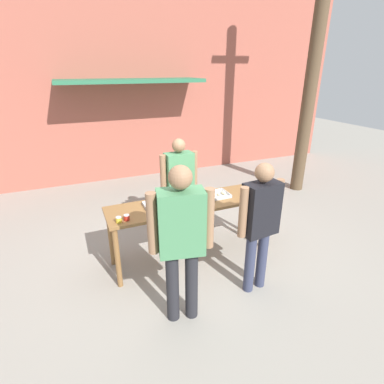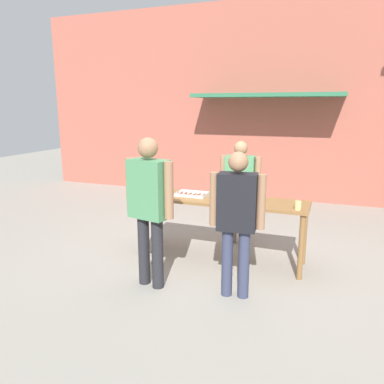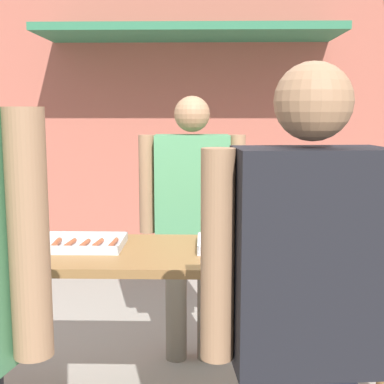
{
  "view_description": "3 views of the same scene",
  "coord_description": "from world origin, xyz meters",
  "px_view_note": "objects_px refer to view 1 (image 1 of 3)",
  "views": [
    {
      "loc": [
        -1.51,
        -3.56,
        2.67
      ],
      "look_at": [
        0.0,
        0.0,
        1.06
      ],
      "focal_mm": 28.0,
      "sensor_mm": 36.0,
      "label": 1
    },
    {
      "loc": [
        1.41,
        -4.9,
        2.18
      ],
      "look_at": [
        -0.45,
        0.05,
        0.96
      ],
      "focal_mm": 35.0,
      "sensor_mm": 36.0,
      "label": 2
    },
    {
      "loc": [
        0.17,
        -2.47,
        1.56
      ],
      "look_at": [
        0.09,
        0.75,
        1.08
      ],
      "focal_mm": 50.0,
      "sensor_mm": 36.0,
      "label": 3
    }
  ],
  "objects_px": {
    "food_tray_buns": "(214,195)",
    "person_customer_with_cup": "(260,219)",
    "food_tray_sausages": "(160,205)",
    "condiment_jar_mustard": "(119,220)",
    "person_customer_holding_hotdog": "(181,235)",
    "beer_cup": "(263,192)",
    "utility_pole": "(315,57)",
    "condiment_jar_ketchup": "(127,218)",
    "person_server_behind_table": "(179,180)"
  },
  "relations": [
    {
      "from": "food_tray_buns",
      "to": "person_customer_with_cup",
      "type": "relative_size",
      "value": 0.27
    },
    {
      "from": "food_tray_sausages",
      "to": "person_customer_with_cup",
      "type": "bearing_deg",
      "value": -47.8
    },
    {
      "from": "condiment_jar_mustard",
      "to": "person_customer_holding_hotdog",
      "type": "xyz_separation_m",
      "value": [
        0.49,
        -0.86,
        0.14
      ]
    },
    {
      "from": "condiment_jar_mustard",
      "to": "beer_cup",
      "type": "xyz_separation_m",
      "value": [
        2.13,
        0.0,
        0.02
      ]
    },
    {
      "from": "person_customer_holding_hotdog",
      "to": "utility_pole",
      "type": "xyz_separation_m",
      "value": [
        3.94,
        2.65,
        1.78
      ]
    },
    {
      "from": "condiment_jar_mustard",
      "to": "food_tray_buns",
      "type": "bearing_deg",
      "value": 10.15
    },
    {
      "from": "condiment_jar_ketchup",
      "to": "person_customer_holding_hotdog",
      "type": "bearing_deg",
      "value": -65.78
    },
    {
      "from": "condiment_jar_mustard",
      "to": "person_customer_with_cup",
      "type": "bearing_deg",
      "value": -26.31
    },
    {
      "from": "food_tray_sausages",
      "to": "food_tray_buns",
      "type": "distance_m",
      "value": 0.82
    },
    {
      "from": "person_server_behind_table",
      "to": "person_customer_with_cup",
      "type": "relative_size",
      "value": 0.97
    },
    {
      "from": "condiment_jar_ketchup",
      "to": "person_server_behind_table",
      "type": "xyz_separation_m",
      "value": [
        1.06,
        0.94,
        0.03
      ]
    },
    {
      "from": "person_server_behind_table",
      "to": "person_customer_with_cup",
      "type": "bearing_deg",
      "value": -79.66
    },
    {
      "from": "condiment_jar_mustard",
      "to": "beer_cup",
      "type": "relative_size",
      "value": 0.65
    },
    {
      "from": "person_customer_with_cup",
      "to": "utility_pole",
      "type": "distance_m",
      "value": 4.29
    },
    {
      "from": "person_customer_holding_hotdog",
      "to": "food_tray_buns",
      "type": "bearing_deg",
      "value": -118.03
    },
    {
      "from": "person_customer_with_cup",
      "to": "food_tray_buns",
      "type": "bearing_deg",
      "value": -89.99
    },
    {
      "from": "utility_pole",
      "to": "condiment_jar_ketchup",
      "type": "bearing_deg",
      "value": -157.79
    },
    {
      "from": "food_tray_buns",
      "to": "person_server_behind_table",
      "type": "relative_size",
      "value": 0.28
    },
    {
      "from": "food_tray_buns",
      "to": "utility_pole",
      "type": "xyz_separation_m",
      "value": [
        3.0,
        1.53,
        1.94
      ]
    },
    {
      "from": "food_tray_sausages",
      "to": "person_customer_holding_hotdog",
      "type": "height_order",
      "value": "person_customer_holding_hotdog"
    },
    {
      "from": "condiment_jar_mustard",
      "to": "condiment_jar_ketchup",
      "type": "distance_m",
      "value": 0.1
    },
    {
      "from": "utility_pole",
      "to": "beer_cup",
      "type": "bearing_deg",
      "value": -142.26
    },
    {
      "from": "condiment_jar_mustard",
      "to": "condiment_jar_ketchup",
      "type": "relative_size",
      "value": 1.0
    },
    {
      "from": "condiment_jar_ketchup",
      "to": "person_customer_with_cup",
      "type": "bearing_deg",
      "value": -28.46
    },
    {
      "from": "person_customer_with_cup",
      "to": "beer_cup",
      "type": "bearing_deg",
      "value": -133.69
    },
    {
      "from": "person_customer_holding_hotdog",
      "to": "utility_pole",
      "type": "height_order",
      "value": "utility_pole"
    },
    {
      "from": "food_tray_sausages",
      "to": "person_customer_with_cup",
      "type": "relative_size",
      "value": 0.26
    },
    {
      "from": "food_tray_sausages",
      "to": "food_tray_buns",
      "type": "bearing_deg",
      "value": 0.02
    },
    {
      "from": "person_server_behind_table",
      "to": "condiment_jar_ketchup",
      "type": "bearing_deg",
      "value": -140.41
    },
    {
      "from": "person_customer_holding_hotdog",
      "to": "person_customer_with_cup",
      "type": "relative_size",
      "value": 1.08
    },
    {
      "from": "beer_cup",
      "to": "person_customer_with_cup",
      "type": "relative_size",
      "value": 0.07
    },
    {
      "from": "person_server_behind_table",
      "to": "condiment_jar_mustard",
      "type": "bearing_deg",
      "value": -142.44
    },
    {
      "from": "condiment_jar_mustard",
      "to": "utility_pole",
      "type": "distance_m",
      "value": 5.16
    },
    {
      "from": "person_customer_holding_hotdog",
      "to": "person_customer_with_cup",
      "type": "xyz_separation_m",
      "value": [
        1.04,
        0.1,
        -0.08
      ]
    },
    {
      "from": "food_tray_sausages",
      "to": "person_server_behind_table",
      "type": "height_order",
      "value": "person_server_behind_table"
    },
    {
      "from": "condiment_jar_ketchup",
      "to": "food_tray_buns",
      "type": "bearing_deg",
      "value": 10.14
    },
    {
      "from": "beer_cup",
      "to": "food_tray_sausages",
      "type": "bearing_deg",
      "value": 170.51
    },
    {
      "from": "food_tray_sausages",
      "to": "person_customer_with_cup",
      "type": "distance_m",
      "value": 1.37
    },
    {
      "from": "food_tray_buns",
      "to": "condiment_jar_mustard",
      "type": "xyz_separation_m",
      "value": [
        -1.43,
        -0.26,
        0.02
      ]
    },
    {
      "from": "beer_cup",
      "to": "person_customer_holding_hotdog",
      "type": "height_order",
      "value": "person_customer_holding_hotdog"
    },
    {
      "from": "person_customer_with_cup",
      "to": "utility_pole",
      "type": "height_order",
      "value": "utility_pole"
    },
    {
      "from": "condiment_jar_ketchup",
      "to": "beer_cup",
      "type": "xyz_separation_m",
      "value": [
        2.03,
        -0.02,
        0.02
      ]
    },
    {
      "from": "food_tray_sausages",
      "to": "condiment_jar_mustard",
      "type": "height_order",
      "value": "condiment_jar_mustard"
    },
    {
      "from": "food_tray_buns",
      "to": "beer_cup",
      "type": "bearing_deg",
      "value": -20.02
    },
    {
      "from": "food_tray_buns",
      "to": "condiment_jar_ketchup",
      "type": "relative_size",
      "value": 6.26
    },
    {
      "from": "food_tray_buns",
      "to": "person_server_behind_table",
      "type": "bearing_deg",
      "value": 111.51
    },
    {
      "from": "person_server_behind_table",
      "to": "person_customer_holding_hotdog",
      "type": "xyz_separation_m",
      "value": [
        -0.66,
        -1.81,
        0.11
      ]
    },
    {
      "from": "condiment_jar_mustard",
      "to": "condiment_jar_ketchup",
      "type": "bearing_deg",
      "value": 10.35
    },
    {
      "from": "food_tray_sausages",
      "to": "person_customer_holding_hotdog",
      "type": "distance_m",
      "value": 1.13
    },
    {
      "from": "person_server_behind_table",
      "to": "person_customer_holding_hotdog",
      "type": "height_order",
      "value": "person_customer_holding_hotdog"
    }
  ]
}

